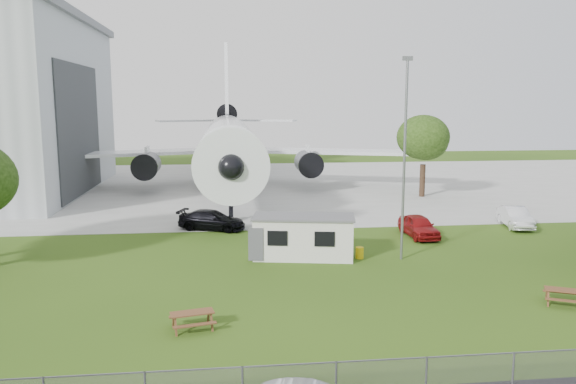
{
  "coord_description": "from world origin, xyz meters",
  "views": [
    {
      "loc": [
        -2.43,
        -26.04,
        9.48
      ],
      "look_at": [
        1.43,
        8.0,
        4.0
      ],
      "focal_mm": 35.0,
      "sensor_mm": 36.0,
      "label": 1
    }
  ],
  "objects": [
    {
      "name": "ground",
      "position": [
        0.0,
        0.0,
        0.0
      ],
      "size": [
        160.0,
        160.0,
        0.0
      ],
      "primitive_type": "plane",
      "color": "#406118"
    },
    {
      "name": "concrete_apron",
      "position": [
        0.0,
        38.0,
        0.01
      ],
      "size": [
        120.0,
        46.0,
        0.03
      ],
      "primitive_type": "cube",
      "color": "#B7B7B2",
      "rests_on": "ground"
    },
    {
      "name": "airliner",
      "position": [
        -2.0,
        35.86,
        5.27
      ],
      "size": [
        46.36,
        47.73,
        17.69
      ],
      "color": "white",
      "rests_on": "ground"
    },
    {
      "name": "site_cabin",
      "position": [
        2.32,
        7.27,
        1.31
      ],
      "size": [
        6.94,
        3.78,
        2.62
      ],
      "color": "silver",
      "rests_on": "ground"
    },
    {
      "name": "picnic_west",
      "position": [
        -3.91,
        -3.23,
        0.0
      ],
      "size": [
        2.09,
        1.86,
        0.76
      ],
      "primitive_type": null,
      "rotation": [
        0.0,
        0.0,
        0.23
      ],
      "color": "brown",
      "rests_on": "ground"
    },
    {
      "name": "picnic_east",
      "position": [
        13.43,
        -2.31,
        0.0
      ],
      "size": [
        2.27,
        2.13,
        0.76
      ],
      "primitive_type": null,
      "rotation": [
        0.0,
        0.0,
        -0.45
      ],
      "color": "brown",
      "rests_on": "ground"
    },
    {
      "name": "lamp_mast",
      "position": [
        8.2,
        6.2,
        6.0
      ],
      "size": [
        0.16,
        0.16,
        12.0
      ],
      "primitive_type": "cylinder",
      "color": "slate",
      "rests_on": "ground"
    },
    {
      "name": "tree_far_apron",
      "position": [
        17.45,
        28.32,
        5.65
      ],
      "size": [
        5.35,
        5.35,
        8.35
      ],
      "color": "#382619",
      "rests_on": "ground"
    },
    {
      "name": "car_ne_hatch",
      "position": [
        11.21,
        11.65,
        0.77
      ],
      "size": [
        2.02,
        4.6,
        1.54
      ],
      "primitive_type": "imported",
      "rotation": [
        0.0,
        0.0,
        0.05
      ],
      "color": "maroon",
      "rests_on": "ground"
    },
    {
      "name": "car_ne_sedan",
      "position": [
        19.63,
        13.83,
        0.76
      ],
      "size": [
        2.44,
        4.86,
        1.53
      ],
      "primitive_type": "imported",
      "rotation": [
        0.0,
        0.0,
        -0.19
      ],
      "color": "white",
      "rests_on": "ground"
    },
    {
      "name": "car_apron_van",
      "position": [
        -3.47,
        15.59,
        0.73
      ],
      "size": [
        5.44,
        3.6,
        1.47
      ],
      "primitive_type": "imported",
      "rotation": [
        0.0,
        0.0,
        1.24
      ],
      "color": "black",
      "rests_on": "ground"
    }
  ]
}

